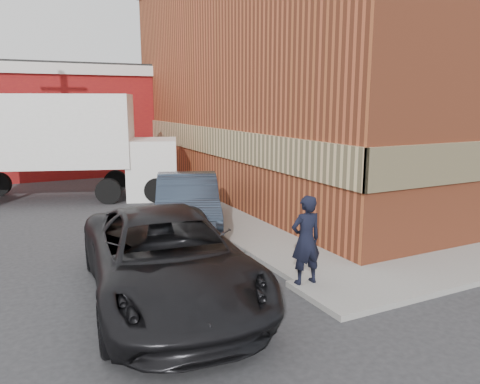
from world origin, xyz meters
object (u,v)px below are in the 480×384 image
brick_building (352,80)px  suv_a (167,258)px  man (306,240)px  sedan (188,203)px  box_truck (69,140)px

brick_building → suv_a: bearing=-143.2°
brick_building → suv_a: (-11.38, -8.50, -3.84)m
man → sedan: size_ratio=0.37×
box_truck → sedan: bearing=-49.6°
suv_a → box_truck: box_truck is taller
brick_building → sedan: bearing=-156.6°
sedan → man: bearing=-64.0°
sedan → box_truck: box_truck is taller
sedan → box_truck: 6.90m
brick_building → box_truck: (-11.75, 2.25, -2.36)m
suv_a → brick_building: bearing=42.8°
suv_a → box_truck: bearing=98.1°
sedan → box_truck: bearing=130.8°
man → suv_a: man is taller
brick_building → sedan: 10.84m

